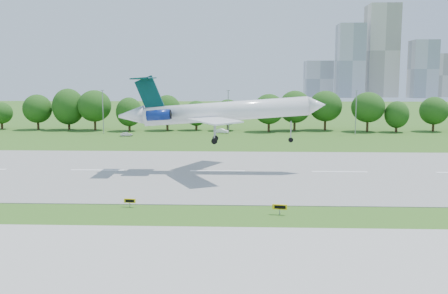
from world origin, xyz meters
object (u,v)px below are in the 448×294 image
at_px(service_vehicle_a, 222,131).
at_px(service_vehicle_b, 126,134).
at_px(airliner, 215,111).
at_px(taxi_sign_left, 130,201).

bearing_deg(service_vehicle_a, service_vehicle_b, 132.39).
distance_m(airliner, service_vehicle_a, 60.81).
distance_m(airliner, service_vehicle_b, 58.16).
bearing_deg(airliner, service_vehicle_a, 90.70).
relative_size(airliner, service_vehicle_a, 8.91).
xyz_separation_m(taxi_sign_left, service_vehicle_a, (7.35, 83.65, -0.11)).
bearing_deg(service_vehicle_b, service_vehicle_a, -81.53).
bearing_deg(taxi_sign_left, service_vehicle_b, 110.47).
xyz_separation_m(airliner, taxi_sign_left, (-8.85, -23.57, -9.18)).
distance_m(service_vehicle_a, service_vehicle_b, 26.90).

